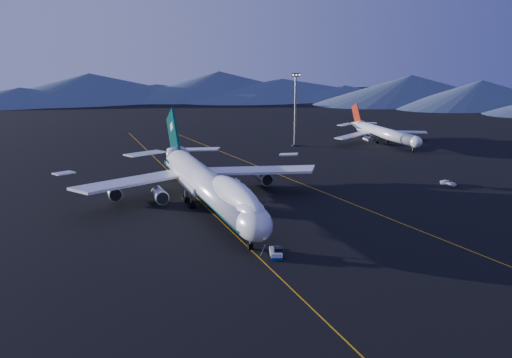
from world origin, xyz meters
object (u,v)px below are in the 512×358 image
object	(u,v)px
boeing_747	(208,184)
second_jet	(383,133)
floodlight_mast	(295,110)
pushback_tug	(276,253)
service_van	(448,183)

from	to	relation	value
boeing_747	second_jet	size ratio (longest dim) A/B	1.65
boeing_747	floodlight_mast	bearing A→B (deg)	50.50
pushback_tug	floodlight_mast	distance (m)	104.72
boeing_747	pushback_tug	distance (m)	32.10
second_jet	floodlight_mast	distance (m)	33.86
pushback_tug	service_van	bearing A→B (deg)	43.25
boeing_747	floodlight_mast	distance (m)	79.45
boeing_747	service_van	xyz separation A→B (m)	(64.75, -2.86, -5.19)
boeing_747	second_jet	xyz separation A→B (m)	(82.07, 53.57, -2.02)
pushback_tug	floodlight_mast	world-z (taller)	floodlight_mast
pushback_tug	service_van	world-z (taller)	pushback_tug
pushback_tug	service_van	distance (m)	68.08
pushback_tug	floodlight_mast	xyz separation A→B (m)	(47.33, 92.60, 12.29)
boeing_747	pushback_tug	world-z (taller)	boeing_747
boeing_747	floodlight_mast	xyz separation A→B (m)	(50.33, 61.07, 7.07)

